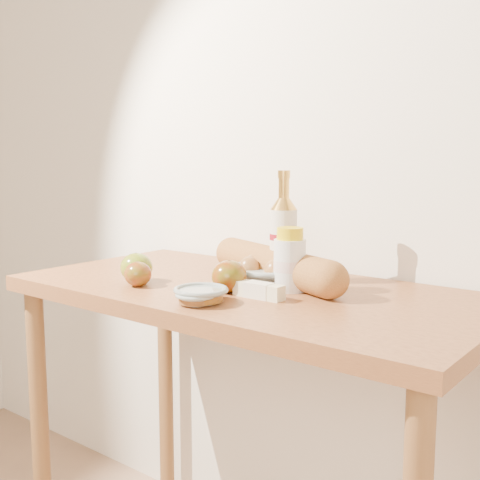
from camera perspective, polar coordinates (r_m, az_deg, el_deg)
name	(u,v)px	position (r m, az deg, el deg)	size (l,w,h in m)	color
back_wall	(318,129)	(1.75, 7.42, 10.42)	(3.50, 0.02, 2.60)	white
table	(247,334)	(1.54, 0.70, -8.90)	(1.20, 0.60, 0.90)	#9E5F33
bourbon_bottle	(283,237)	(1.54, 4.13, 0.25)	(0.07, 0.07, 0.29)	beige
cream_bottle	(290,262)	(1.45, 4.74, -2.06)	(0.09, 0.09, 0.15)	silver
egg_bowl	(266,272)	(1.54, 2.49, -3.07)	(0.22, 0.22, 0.07)	#8D9A96
baguette	(275,265)	(1.55, 3.30, -2.35)	(0.53, 0.28, 0.09)	#AC7034
apple_yellowgreen	(136,268)	(1.57, -9.79, -2.59)	(0.11, 0.11, 0.08)	olive
apple_redgreen_front	(138,274)	(1.52, -9.66, -3.20)	(0.07, 0.07, 0.06)	maroon
apple_redgreen_right	(229,276)	(1.43, -1.03, -3.46)	(0.11, 0.11, 0.08)	#910D07
sugar_bowl	(196,298)	(1.32, -4.18, -5.55)	(0.12, 0.12, 0.03)	#909D98
syrup_bowl	(201,295)	(1.34, -3.73, -5.19)	(0.13, 0.13, 0.04)	gray
butter_stick	(259,290)	(1.38, 1.79, -4.80)	(0.13, 0.04, 0.04)	beige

